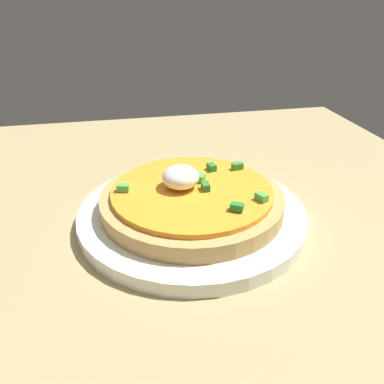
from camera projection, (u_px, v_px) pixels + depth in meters
dining_table at (169, 279)px, 37.07cm from camera, size 93.44×83.15×3.43cm
plate at (192, 214)px, 43.00cm from camera, size 25.29×25.29×1.56cm
pizza at (192, 198)px, 42.04cm from camera, size 20.14×20.14×4.90cm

